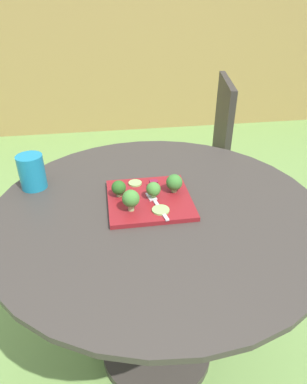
% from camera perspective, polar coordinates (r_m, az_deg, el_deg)
% --- Properties ---
extents(ground_plane, '(12.00, 12.00, 0.00)m').
position_cam_1_polar(ground_plane, '(1.55, 0.53, -25.02)').
color(ground_plane, '#70994C').
extents(bamboo_fence, '(8.00, 0.08, 1.47)m').
position_cam_1_polar(bamboo_fence, '(3.47, -6.84, 21.96)').
color(bamboo_fence, '#9E7F47').
rests_on(bamboo_fence, ground_plane).
extents(patio_table, '(1.00, 1.00, 0.72)m').
position_cam_1_polar(patio_table, '(1.17, 0.65, -11.54)').
color(patio_table, '#38332D').
rests_on(patio_table, ground_plane).
extents(patio_chair, '(0.52, 0.52, 0.90)m').
position_cam_1_polar(patio_chair, '(1.87, 7.80, 7.00)').
color(patio_chair, '#332D28').
rests_on(patio_chair, ground_plane).
extents(salad_plate, '(0.25, 0.25, 0.01)m').
position_cam_1_polar(salad_plate, '(1.04, -0.71, -1.25)').
color(salad_plate, maroon).
rests_on(salad_plate, patio_table).
extents(drinking_glass, '(0.08, 0.08, 0.11)m').
position_cam_1_polar(drinking_glass, '(1.16, -19.74, 2.94)').
color(drinking_glass, teal).
rests_on(drinking_glass, patio_table).
extents(fork, '(0.05, 0.15, 0.00)m').
position_cam_1_polar(fork, '(1.01, 0.36, -1.87)').
color(fork, silver).
rests_on(fork, salad_plate).
extents(broccoli_floret_0, '(0.04, 0.04, 0.05)m').
position_cam_1_polar(broccoli_floret_0, '(1.02, -0.01, 0.44)').
color(broccoli_floret_0, '#99B770').
rests_on(broccoli_floret_0, salad_plate).
extents(broccoli_floret_1, '(0.05, 0.05, 0.06)m').
position_cam_1_polar(broccoli_floret_1, '(0.96, -3.84, -1.15)').
color(broccoli_floret_1, '#99B770').
rests_on(broccoli_floret_1, salad_plate).
extents(broccoli_floret_2, '(0.04, 0.04, 0.05)m').
position_cam_1_polar(broccoli_floret_2, '(1.04, -5.87, 0.70)').
color(broccoli_floret_2, '#99B770').
rests_on(broccoli_floret_2, salad_plate).
extents(broccoli_floret_3, '(0.05, 0.05, 0.06)m').
position_cam_1_polar(broccoli_floret_3, '(1.06, 3.51, 1.60)').
color(broccoli_floret_3, '#99B770').
rests_on(broccoli_floret_3, salad_plate).
extents(cucumber_slice_0, '(0.04, 0.04, 0.01)m').
position_cam_1_polar(cucumber_slice_0, '(1.11, -3.11, 1.49)').
color(cucumber_slice_0, '#8EB766').
rests_on(cucumber_slice_0, salad_plate).
extents(cucumber_slice_1, '(0.05, 0.05, 0.01)m').
position_cam_1_polar(cucumber_slice_1, '(0.98, 0.94, -3.07)').
color(cucumber_slice_1, '#8EB766').
rests_on(cucumber_slice_1, salad_plate).
extents(beet_chunk_0, '(0.03, 0.02, 0.03)m').
position_cam_1_polar(beet_chunk_0, '(1.08, -0.12, 1.31)').
color(beet_chunk_0, maroon).
rests_on(beet_chunk_0, salad_plate).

